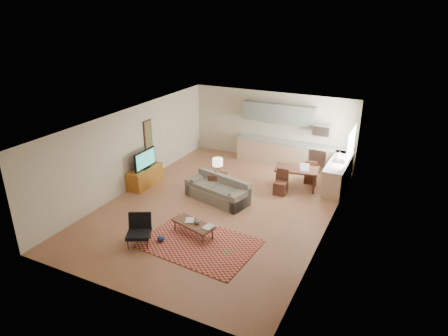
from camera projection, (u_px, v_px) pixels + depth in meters
The scene contains 25 objects.
room at pixel (220, 165), 11.75m from camera, with size 9.00×9.00×9.00m.
kitchen_counter_back at pixel (290, 154), 15.19m from camera, with size 4.26×0.64×0.92m, color tan, non-canonical shape.
kitchen_counter_right at pixel (338, 174), 13.38m from camera, with size 0.64×2.26×0.92m, color tan, non-canonical shape.
kitchen_range at pixel (319, 159), 14.74m from camera, with size 0.62×0.62×0.90m, color #A5A8AD.
kitchen_microwave at pixel (322, 130), 14.34m from camera, with size 0.62×0.40×0.35m, color #A5A8AD.
upper_cabinets at pixel (278, 113), 14.99m from camera, with size 2.80×0.34×0.70m, color slate.
window_right at pixel (351, 145), 12.84m from camera, with size 0.02×1.40×1.05m, color white.
wall_art_left at pixel (148, 136), 13.73m from camera, with size 0.06×0.42×1.10m, color olive, non-canonical shape.
triptych at pixel (269, 116), 15.35m from camera, with size 1.70×0.04×0.50m, color #FFF7C1, non-canonical shape.
rug at pixel (199, 244), 10.31m from camera, with size 2.86×1.98×0.02m, color maroon.
sofa at pixel (217, 189), 12.49m from camera, with size 2.14×0.93×0.74m, color #635C4E, non-canonical shape.
coffee_table at pixel (193, 229), 10.65m from camera, with size 1.22×0.49×0.37m, color #4A2E1E, non-canonical shape.
book_a at pixel (185, 220), 10.69m from camera, with size 0.33×0.37×0.03m, color maroon.
book_b at pixel (205, 226), 10.43m from camera, with size 0.26×0.34×0.02m, color navy.
vase at pixel (197, 221), 10.52m from camera, with size 0.18×0.18×0.16m, color black.
armchair at pixel (139, 231), 10.16m from camera, with size 0.68×0.68×0.77m, color black, non-canonical shape.
tv_credenza at pixel (145, 177), 13.55m from camera, with size 0.53×1.38×0.64m, color #8C5317, non-canonical shape.
tv at pixel (145, 159), 13.28m from camera, with size 0.11×1.06×0.64m, color black, non-canonical shape.
console_table at pixel (218, 184), 12.97m from camera, with size 0.59×0.39×0.68m, color #3C2017, non-canonical shape.
table_lamp at pixel (218, 166), 12.74m from camera, with size 0.33×0.33×0.55m, color beige, non-canonical shape.
dining_table at pixel (296, 178), 13.34m from camera, with size 1.40×0.81×0.71m, color #3C2017, non-canonical shape.
dining_chair_near at pixel (281, 182), 12.89m from camera, with size 0.39×0.41×0.82m, color #3C2017, non-canonical shape.
dining_chair_far at pixel (311, 171), 13.74m from camera, with size 0.41×0.43×0.85m, color #3C2017, non-canonical shape.
laptop at pixel (305, 168), 12.97m from camera, with size 0.30×0.22×0.22m, color #A5A8AD, non-canonical shape.
soap_bottle at pixel (339, 155), 13.54m from camera, with size 0.09×0.09×0.19m, color #FFF7C1.
Camera 1 is at (4.93, -9.72, 5.75)m, focal length 32.00 mm.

